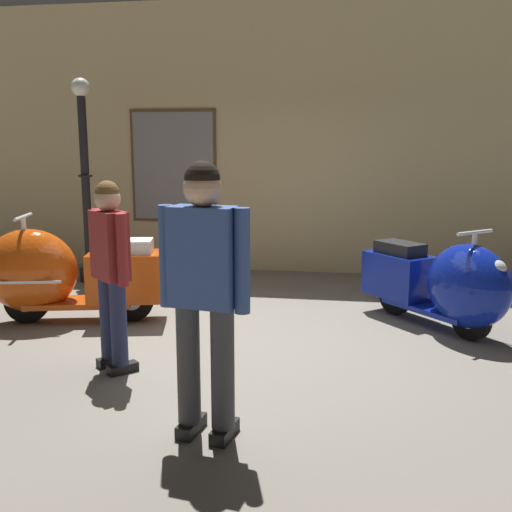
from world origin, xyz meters
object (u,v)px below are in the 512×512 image
object	(u,v)px
lamppost	(86,184)
visitor_0	(111,263)
scooter_0	(60,274)
visitor_1	(204,283)
scooter_1	(445,284)

from	to	relation	value
lamppost	visitor_0	distance (m)	3.45
scooter_0	visitor_0	distance (m)	1.65
visitor_0	visitor_1	xyz separation A→B (m)	(1.03, -0.99, 0.11)
scooter_0	visitor_1	size ratio (longest dim) A/B	1.10
scooter_1	lamppost	xyz separation A→B (m)	(-4.45, 1.49, 0.85)
scooter_1	visitor_0	world-z (taller)	visitor_0
lamppost	visitor_1	xyz separation A→B (m)	(2.63, -4.01, -0.31)
scooter_0	visitor_0	size ratio (longest dim) A/B	1.23
visitor_0	visitor_1	world-z (taller)	visitor_1
scooter_1	visitor_1	size ratio (longest dim) A/B	0.93
scooter_1	lamppost	size ratio (longest dim) A/B	0.61
scooter_0	lamppost	size ratio (longest dim) A/B	0.72
lamppost	visitor_0	size ratio (longest dim) A/B	1.71
visitor_0	scooter_1	bearing A→B (deg)	-19.27
lamppost	visitor_1	size ratio (longest dim) A/B	1.53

